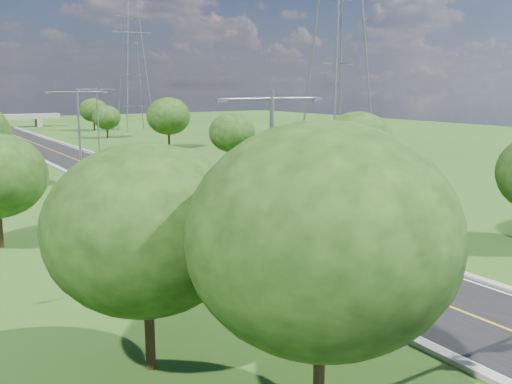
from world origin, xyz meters
The scene contains 19 objects.
ground centered at (0.00, 60.00, 0.00)m, with size 260.00×260.00×0.00m, color #294914.
road centered at (0.00, 66.00, 0.03)m, with size 8.00×150.00×0.06m, color black.
curb_left centered at (-4.25, 66.00, 0.11)m, with size 0.50×150.00×0.22m, color gray.
curb_right centered at (4.25, 66.00, 0.11)m, with size 0.50×150.00×0.22m, color gray.
speed_limit_sign centered at (5.20, 37.98, 1.60)m, with size 0.55×0.09×2.40m.
streetlight_near_left centered at (-6.00, 12.00, 5.94)m, with size 5.90×0.25×10.00m.
streetlight_mid_left centered at (-6.00, 45.00, 5.94)m, with size 5.90×0.25×10.00m.
streetlight_far_right centered at (6.00, 78.00, 5.94)m, with size 5.90×0.25×10.00m.
power_tower_near centered at (22.00, 40.00, 14.01)m, with size 9.00×6.40×28.00m.
power_tower_far centered at (26.00, 115.00, 14.01)m, with size 9.00×6.40×28.00m.
tree_la centered at (-14.00, 8.00, 5.27)m, with size 7.14×7.14×8.30m.
tree_lf centered at (-11.00, 2.00, 5.89)m, with size 7.98×7.98×9.28m.
tree_rb centered at (16.00, 30.00, 4.95)m, with size 6.72×6.72×7.82m.
tree_rc centered at (15.00, 52.00, 4.33)m, with size 5.88×5.88×6.84m.
tree_rd centered at (17.00, 76.00, 5.27)m, with size 7.14×7.14×8.30m.
tree_re centered at (14.50, 100.00, 4.02)m, with size 5.46×5.46×6.35m.
tree_rf centered at (18.00, 120.00, 4.64)m, with size 6.30×6.30×7.33m.
bus_outbound centered at (2.63, 34.08, 1.61)m, with size 2.61×11.15×3.11m, color silver.
bus_inbound centered at (-2.32, 39.46, 1.54)m, with size 2.49×10.64×2.96m, color silver.
Camera 1 is at (-21.15, -10.38, 10.21)m, focal length 40.00 mm.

